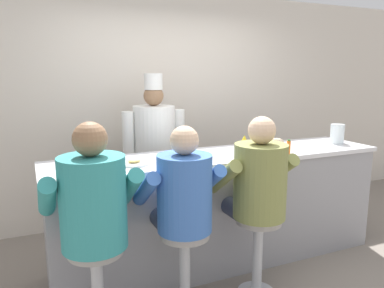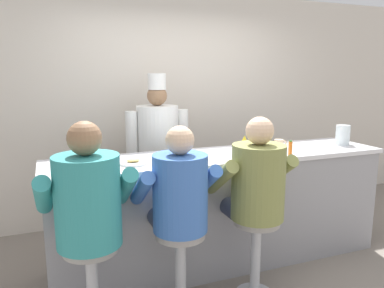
{
  "view_description": "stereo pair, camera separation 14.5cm",
  "coord_description": "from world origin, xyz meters",
  "px_view_note": "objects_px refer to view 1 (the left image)",
  "views": [
    {
      "loc": [
        -1.59,
        -2.57,
        1.75
      ],
      "look_at": [
        -0.31,
        0.31,
        1.15
      ],
      "focal_mm": 35.0,
      "sensor_mm": 36.0,
      "label": 1
    },
    {
      "loc": [
        -1.46,
        -2.63,
        1.75
      ],
      "look_at": [
        -0.31,
        0.31,
        1.15
      ],
      "focal_mm": 35.0,
      "sensor_mm": 36.0,
      "label": 2
    }
  ],
  "objects_px": {
    "mustard_bottle_yellow": "(244,148)",
    "cook_in_whites_near": "(155,149)",
    "water_pitcher_clear": "(337,134)",
    "breakfast_plate": "(134,163)",
    "hot_sauce_bottle_orange": "(289,147)",
    "cereal_bowl": "(182,156)",
    "diner_seated_olive": "(257,186)",
    "ketchup_bottle_red": "(258,144)",
    "coffee_mug_tan": "(276,143)",
    "diner_seated_teal": "(93,208)",
    "diner_seated_blue": "(183,199)"
  },
  "relations": [
    {
      "from": "hot_sauce_bottle_orange",
      "to": "coffee_mug_tan",
      "type": "xyz_separation_m",
      "value": [
        0.07,
        0.28,
        -0.02
      ]
    },
    {
      "from": "ketchup_bottle_red",
      "to": "mustard_bottle_yellow",
      "type": "distance_m",
      "value": 0.13
    },
    {
      "from": "water_pitcher_clear",
      "to": "mustard_bottle_yellow",
      "type": "bearing_deg",
      "value": -170.74
    },
    {
      "from": "hot_sauce_bottle_orange",
      "to": "diner_seated_blue",
      "type": "xyz_separation_m",
      "value": [
        -1.16,
        -0.32,
        -0.22
      ]
    },
    {
      "from": "hot_sauce_bottle_orange",
      "to": "cook_in_whites_near",
      "type": "height_order",
      "value": "cook_in_whites_near"
    },
    {
      "from": "breakfast_plate",
      "to": "cereal_bowl",
      "type": "bearing_deg",
      "value": 7.53
    },
    {
      "from": "mustard_bottle_yellow",
      "to": "cereal_bowl",
      "type": "xyz_separation_m",
      "value": [
        -0.49,
        0.21,
        -0.07
      ]
    },
    {
      "from": "cereal_bowl",
      "to": "coffee_mug_tan",
      "type": "relative_size",
      "value": 1.18
    },
    {
      "from": "diner_seated_teal",
      "to": "cook_in_whites_near",
      "type": "relative_size",
      "value": 0.84
    },
    {
      "from": "cereal_bowl",
      "to": "diner_seated_teal",
      "type": "relative_size",
      "value": 0.11
    },
    {
      "from": "diner_seated_blue",
      "to": "ketchup_bottle_red",
      "type": "bearing_deg",
      "value": 21.74
    },
    {
      "from": "ketchup_bottle_red",
      "to": "hot_sauce_bottle_orange",
      "type": "distance_m",
      "value": 0.32
    },
    {
      "from": "mustard_bottle_yellow",
      "to": "diner_seated_blue",
      "type": "distance_m",
      "value": 0.84
    },
    {
      "from": "mustard_bottle_yellow",
      "to": "water_pitcher_clear",
      "type": "height_order",
      "value": "same"
    },
    {
      "from": "ketchup_bottle_red",
      "to": "coffee_mug_tan",
      "type": "bearing_deg",
      "value": 33.6
    },
    {
      "from": "diner_seated_teal",
      "to": "diner_seated_blue",
      "type": "relative_size",
      "value": 1.04
    },
    {
      "from": "diner_seated_teal",
      "to": "cook_in_whites_near",
      "type": "distance_m",
      "value": 1.65
    },
    {
      "from": "water_pitcher_clear",
      "to": "cereal_bowl",
      "type": "xyz_separation_m",
      "value": [
        -1.74,
        0.01,
        -0.08
      ]
    },
    {
      "from": "diner_seated_blue",
      "to": "hot_sauce_bottle_orange",
      "type": "bearing_deg",
      "value": 15.42
    },
    {
      "from": "water_pitcher_clear",
      "to": "breakfast_plate",
      "type": "distance_m",
      "value": 2.18
    },
    {
      "from": "mustard_bottle_yellow",
      "to": "cook_in_whites_near",
      "type": "distance_m",
      "value": 1.15
    },
    {
      "from": "breakfast_plate",
      "to": "cereal_bowl",
      "type": "relative_size",
      "value": 1.44
    },
    {
      "from": "hot_sauce_bottle_orange",
      "to": "diner_seated_teal",
      "type": "distance_m",
      "value": 1.82
    },
    {
      "from": "water_pitcher_clear",
      "to": "diner_seated_blue",
      "type": "distance_m",
      "value": 2.06
    },
    {
      "from": "mustard_bottle_yellow",
      "to": "cereal_bowl",
      "type": "distance_m",
      "value": 0.54
    },
    {
      "from": "water_pitcher_clear",
      "to": "coffee_mug_tan",
      "type": "relative_size",
      "value": 1.5
    },
    {
      "from": "mustard_bottle_yellow",
      "to": "breakfast_plate",
      "type": "relative_size",
      "value": 0.88
    },
    {
      "from": "mustard_bottle_yellow",
      "to": "coffee_mug_tan",
      "type": "bearing_deg",
      "value": 25.2
    },
    {
      "from": "water_pitcher_clear",
      "to": "hot_sauce_bottle_orange",
      "type": "bearing_deg",
      "value": -163.7
    },
    {
      "from": "ketchup_bottle_red",
      "to": "coffee_mug_tan",
      "type": "distance_m",
      "value": 0.47
    },
    {
      "from": "mustard_bottle_yellow",
      "to": "diner_seated_blue",
      "type": "height_order",
      "value": "diner_seated_blue"
    },
    {
      "from": "cereal_bowl",
      "to": "diner_seated_olive",
      "type": "relative_size",
      "value": 0.11
    },
    {
      "from": "water_pitcher_clear",
      "to": "breakfast_plate",
      "type": "height_order",
      "value": "water_pitcher_clear"
    },
    {
      "from": "mustard_bottle_yellow",
      "to": "cook_in_whites_near",
      "type": "relative_size",
      "value": 0.11
    },
    {
      "from": "diner_seated_olive",
      "to": "cook_in_whites_near",
      "type": "distance_m",
      "value": 1.44
    },
    {
      "from": "ketchup_bottle_red",
      "to": "breakfast_plate",
      "type": "bearing_deg",
      "value": 170.84
    },
    {
      "from": "water_pitcher_clear",
      "to": "coffee_mug_tan",
      "type": "xyz_separation_m",
      "value": [
        -0.73,
        0.04,
        -0.05
      ]
    },
    {
      "from": "water_pitcher_clear",
      "to": "diner_seated_blue",
      "type": "relative_size",
      "value": 0.14
    },
    {
      "from": "hot_sauce_bottle_orange",
      "to": "coffee_mug_tan",
      "type": "relative_size",
      "value": 1.01
    },
    {
      "from": "diner_seated_teal",
      "to": "diner_seated_olive",
      "type": "relative_size",
      "value": 1.02
    },
    {
      "from": "diner_seated_teal",
      "to": "diner_seated_olive",
      "type": "bearing_deg",
      "value": -0.06
    },
    {
      "from": "cereal_bowl",
      "to": "coffee_mug_tan",
      "type": "distance_m",
      "value": 1.01
    },
    {
      "from": "ketchup_bottle_red",
      "to": "mustard_bottle_yellow",
      "type": "relative_size",
      "value": 1.24
    },
    {
      "from": "ketchup_bottle_red",
      "to": "diner_seated_blue",
      "type": "height_order",
      "value": "diner_seated_blue"
    },
    {
      "from": "mustard_bottle_yellow",
      "to": "water_pitcher_clear",
      "type": "relative_size",
      "value": 1.0
    },
    {
      "from": "diner_seated_blue",
      "to": "cook_in_whites_near",
      "type": "height_order",
      "value": "cook_in_whites_near"
    },
    {
      "from": "breakfast_plate",
      "to": "hot_sauce_bottle_orange",
      "type": "bearing_deg",
      "value": -7.71
    },
    {
      "from": "diner_seated_blue",
      "to": "cereal_bowl",
      "type": "bearing_deg",
      "value": 68.25
    },
    {
      "from": "cereal_bowl",
      "to": "diner_seated_blue",
      "type": "height_order",
      "value": "diner_seated_blue"
    },
    {
      "from": "breakfast_plate",
      "to": "diner_seated_teal",
      "type": "relative_size",
      "value": 0.16
    }
  ]
}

